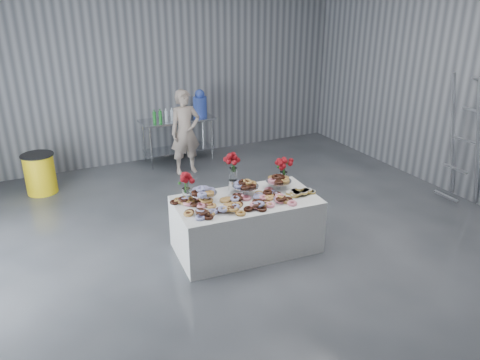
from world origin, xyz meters
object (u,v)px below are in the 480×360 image
Objects in this scene: prep_table at (178,132)px; stepladder at (465,140)px; water_jug at (200,104)px; display_table at (246,224)px; person at (185,132)px; trash_barrel at (40,174)px.

stepladder is at bearing -48.30° from prep_table.
prep_table is 0.73m from water_jug.
water_jug is 4.98m from stepladder.
stepladder is (3.52, -3.95, 0.46)m from prep_table.
display_table is 3.80m from prep_table.
water_jug reaches higher than display_table.
prep_table is at bearing 84.63° from display_table.
display_table is at bearing -95.64° from person.
person reaches higher than water_jug.
water_jug is 0.78× the size of trash_barrel.
person is at bearing -96.88° from prep_table.
water_jug is 0.26× the size of stepladder.
person is at bearing -4.36° from trash_barrel.
stepladder reaches higher than person.
stepladder reaches higher than trash_barrel.
stepladder is at bearing -29.11° from trash_barrel.
trash_barrel is at bearing 125.59° from display_table.
prep_table is 5.32m from stepladder.
prep_table reaches higher than trash_barrel.
display_table is 1.27× the size of prep_table.
prep_table reaches higher than display_table.
person is (0.27, 3.10, 0.44)m from display_table.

